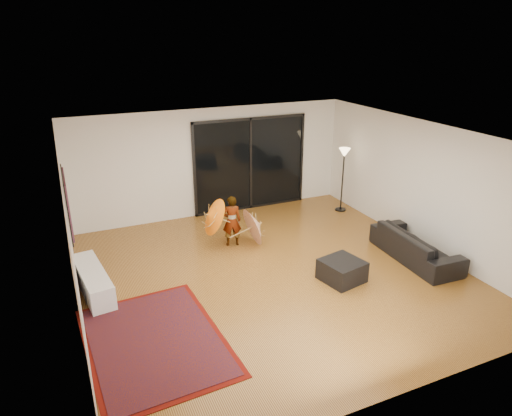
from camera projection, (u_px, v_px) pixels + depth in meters
floor at (273, 274)px, 8.86m from camera, size 7.00×7.00×0.00m
ceiling at (275, 137)px, 7.88m from camera, size 7.00×7.00×0.00m
wall_back at (213, 162)px, 11.35m from camera, size 7.00×0.00×7.00m
wall_front at (404, 309)px, 5.38m from camera, size 7.00×0.00×7.00m
wall_left at (71, 243)px, 7.05m from camera, size 0.00×7.00×7.00m
wall_right at (422, 185)px, 9.68m from camera, size 0.00×7.00×7.00m
sliding_door at (250, 164)px, 11.75m from camera, size 3.06×0.07×2.40m
painting at (67, 204)px, 7.81m from camera, size 0.04×1.28×1.08m
media_console at (93, 281)px, 8.17m from camera, size 0.62×1.67×0.45m
speaker at (95, 293)px, 7.94m from camera, size 0.35×0.35×0.31m
persian_rug at (155, 341)px, 6.93m from camera, size 2.11×2.84×0.02m
sofa at (416, 245)px, 9.34m from camera, size 0.93×2.13×0.61m
ottoman at (342, 270)px, 8.58m from camera, size 0.83×0.83×0.40m
floor_lamp at (344, 162)px, 11.54m from camera, size 0.29×0.29×1.66m
child at (232, 221)px, 9.87m from camera, size 0.46×0.36×1.14m
parasol_orange at (208, 219)px, 9.56m from camera, size 0.52×0.81×0.86m
parasol_white at (260, 222)px, 9.99m from camera, size 0.53×0.85×0.89m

